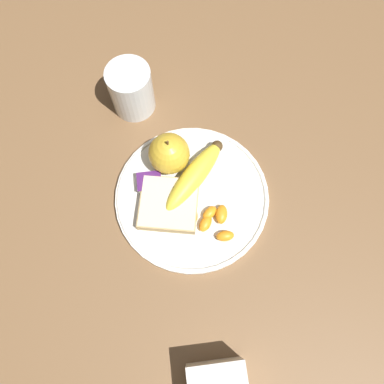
{
  "coord_description": "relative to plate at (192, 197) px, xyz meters",
  "views": [
    {
      "loc": [
        -0.03,
        -0.21,
        0.64
      ],
      "look_at": [
        0.0,
        0.0,
        0.03
      ],
      "focal_mm": 35.0,
      "sensor_mm": 36.0,
      "label": 1
    }
  ],
  "objects": [
    {
      "name": "fork",
      "position": [
        -0.0,
        0.02,
        0.01
      ],
      "size": [
        0.18,
        0.05,
        0.0
      ],
      "rotation": [
        0.0,
        0.0,
        9.24
      ],
      "color": "silver",
      "rests_on": "plate"
    },
    {
      "name": "orange_segment_1",
      "position": [
        0.05,
        -0.08,
        0.01
      ],
      "size": [
        0.03,
        0.02,
        0.02
      ],
      "color": "orange",
      "rests_on": "plate"
    },
    {
      "name": "orange_segment_3",
      "position": [
        0.03,
        -0.04,
        0.01
      ],
      "size": [
        0.03,
        0.03,
        0.02
      ],
      "color": "orange",
      "rests_on": "plate"
    },
    {
      "name": "orange_segment_0",
      "position": [
        -0.01,
        -0.04,
        0.01
      ],
      "size": [
        0.03,
        0.04,
        0.02
      ],
      "color": "orange",
      "rests_on": "plate"
    },
    {
      "name": "jam_packet",
      "position": [
        -0.07,
        0.03,
        0.01
      ],
      "size": [
        0.04,
        0.03,
        0.02
      ],
      "color": "white",
      "rests_on": "plate"
    },
    {
      "name": "orange_segment_2",
      "position": [
        0.05,
        -0.04,
        0.01
      ],
      "size": [
        0.03,
        0.04,
        0.02
      ],
      "color": "orange",
      "rests_on": "plate"
    },
    {
      "name": "juice_glass",
      "position": [
        -0.09,
        0.21,
        0.04
      ],
      "size": [
        0.08,
        0.08,
        0.1
      ],
      "color": "silver",
      "rests_on": "ground_plane"
    },
    {
      "name": "banana",
      "position": [
        0.01,
        0.03,
        0.02
      ],
      "size": [
        0.13,
        0.14,
        0.04
      ],
      "color": "yellow",
      "rests_on": "plate"
    },
    {
      "name": "apple",
      "position": [
        -0.03,
        0.07,
        0.04
      ],
      "size": [
        0.07,
        0.07,
        0.08
      ],
      "color": "gold",
      "rests_on": "plate"
    },
    {
      "name": "orange_segment_4",
      "position": [
        0.02,
        -0.06,
        0.01
      ],
      "size": [
        0.03,
        0.04,
        0.02
      ],
      "color": "orange",
      "rests_on": "plate"
    },
    {
      "name": "plate",
      "position": [
        0.0,
        0.0,
        0.0
      ],
      "size": [
        0.27,
        0.27,
        0.01
      ],
      "color": "silver",
      "rests_on": "ground_plane"
    },
    {
      "name": "bread_slice",
      "position": [
        -0.04,
        -0.01,
        0.02
      ],
      "size": [
        0.12,
        0.11,
        0.02
      ],
      "color": "tan",
      "rests_on": "plate"
    },
    {
      "name": "ground_plane",
      "position": [
        0.0,
        0.0,
        -0.01
      ],
      "size": [
        3.0,
        3.0,
        0.0
      ],
      "primitive_type": "plane",
      "color": "brown"
    }
  ]
}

